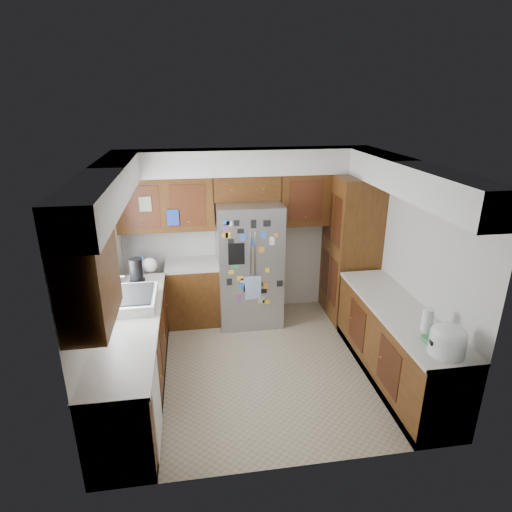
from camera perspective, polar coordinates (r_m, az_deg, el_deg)
The scene contains 12 objects.
floor at distance 5.55m, azimuth 0.87°, elevation -14.30°, with size 3.60×3.60×0.00m, color tan.
room_shell at distance 5.08m, azimuth -0.88°, elevation 5.13°, with size 3.64×3.24×2.52m.
left_counter_run at distance 5.32m, azimuth -14.05°, elevation -11.22°, with size 1.36×3.20×0.92m.
right_counter_run at distance 5.37m, azimuth 18.10°, elevation -11.40°, with size 0.63×2.25×0.92m.
pantry at distance 6.43m, azimuth 12.47°, elevation 1.02°, with size 0.60×0.90×2.15m, color #46250D.
fridge at distance 6.18m, azimuth -0.94°, elevation -1.03°, with size 0.90×0.79×1.80m.
bridge_cabinet at distance 6.09m, azimuth -1.30°, elevation 9.20°, with size 0.96×0.34×0.35m, color #46250D.
fridge_top_items at distance 6.02m, azimuth -2.26°, elevation 12.07°, with size 0.54×0.34×0.31m.
sink_assembly at distance 5.13m, azimuth -16.07°, elevation -5.53°, with size 0.52×0.70×0.37m.
left_counter_clutter at distance 5.79m, azimuth -15.06°, elevation -1.71°, with size 0.34×0.83×0.38m.
rice_cooker at distance 4.39m, azimuth 24.24°, elevation -10.09°, with size 0.34×0.33×0.29m.
paper_towel at distance 4.72m, azimuth 21.88°, elevation -7.89°, with size 0.11×0.11×0.25m, color white.
Camera 1 is at (-0.78, -4.49, 3.18)m, focal length 30.00 mm.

